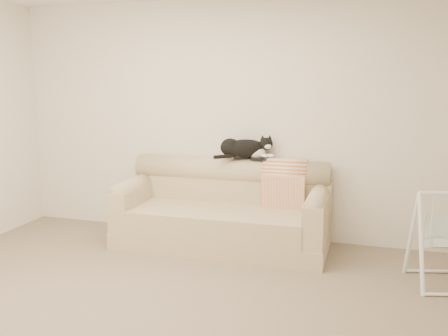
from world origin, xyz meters
name	(u,v)px	position (x,y,z in m)	size (l,w,h in m)	color
ground_plane	(159,309)	(0.00, 0.00, 0.00)	(5.00, 5.00, 0.00)	brown
room_shell	(154,111)	(0.00, 0.00, 1.53)	(5.04, 4.04, 2.60)	silver
sofa	(224,212)	(0.05, 1.62, 0.35)	(2.20, 0.93, 0.90)	#CBAE8F
remote_a	(242,158)	(0.18, 1.85, 0.91)	(0.18, 0.13, 0.03)	black
remote_b	(259,159)	(0.38, 1.81, 0.91)	(0.17, 0.06, 0.02)	black
tuxedo_cat	(245,148)	(0.22, 1.84, 1.02)	(0.62, 0.44, 0.26)	black
throw_blanket	(285,177)	(0.66, 1.84, 0.72)	(0.45, 0.38, 0.58)	orange
baby_swing	(444,238)	(2.15, 1.14, 0.41)	(0.62, 0.64, 0.83)	white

